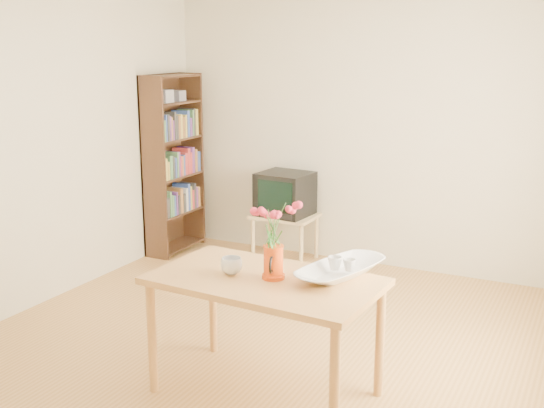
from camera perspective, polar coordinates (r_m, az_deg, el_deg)
The scene contains 11 objects.
room at distance 4.46m, azimuth -1.38°, elevation 2.93°, with size 4.50×4.50×4.50m.
table at distance 4.09m, azimuth -0.58°, elevation -7.35°, with size 1.39×0.84×0.75m.
tv_stand at distance 6.70m, azimuth 1.09°, elevation -1.48°, with size 0.60×0.45×0.46m.
bookshelf at distance 6.98m, azimuth -8.21°, elevation 2.81°, with size 0.28×0.70×1.80m.
pitcher at distance 4.03m, azimuth 0.13°, elevation -4.98°, with size 0.14×0.21×0.21m.
flowers at distance 3.95m, azimuth 0.12°, elevation -1.34°, with size 0.23×0.23×0.33m, color #F53958, non-canonical shape.
mug at distance 4.12m, azimuth -3.41°, elevation -5.18°, with size 0.13×0.13×0.10m, color white.
bowl at distance 4.05m, azimuth 5.84°, elevation -3.19°, with size 0.45×0.45×0.42m, color white.
teacup_a at distance 4.08m, azimuth 5.30°, elevation -3.66°, with size 0.07×0.07×0.07m, color white.
teacup_b at distance 4.07m, azimuth 6.52°, elevation -3.79°, with size 0.07×0.07×0.06m, color white.
television at distance 6.64m, azimuth 1.16°, elevation 0.93°, with size 0.51×0.48×0.42m.
Camera 1 is at (2.10, -3.86, 2.12)m, focal length 45.00 mm.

